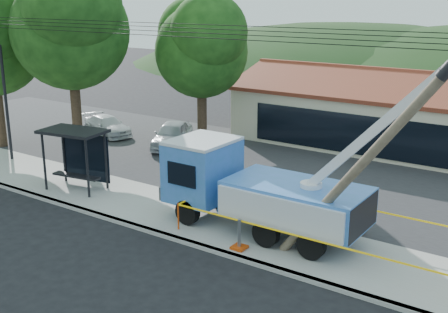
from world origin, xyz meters
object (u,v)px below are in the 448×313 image
Objects in this scene: utility_truck at (257,187)px; leaning_pole at (378,147)px; car_silver at (173,148)px; car_white at (108,136)px; bus_shelter at (77,145)px.

leaning_pole is at bearing -11.81° from utility_truck.
car_silver reaches higher than car_white.
bus_shelter is 0.75× the size of car_white.
leaning_pole is 22.76m from car_white.
leaning_pole is at bearing -96.73° from car_white.
car_silver is at bearing 150.56° from leaning_pole.
car_silver is (-10.50, 7.63, -1.82)m from utility_truck.
bus_shelter reaches higher than car_silver.
car_white is at bearing 155.67° from car_silver.
car_silver is at bearing 143.99° from utility_truck.
bus_shelter is (-9.23, -0.60, 0.38)m from utility_truck.
car_silver is (-1.27, 8.23, -2.20)m from bus_shelter.
leaning_pole is 2.48× the size of bus_shelter.
bus_shelter is at bearing -125.21° from car_white.
leaning_pole is 14.20m from bus_shelter.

